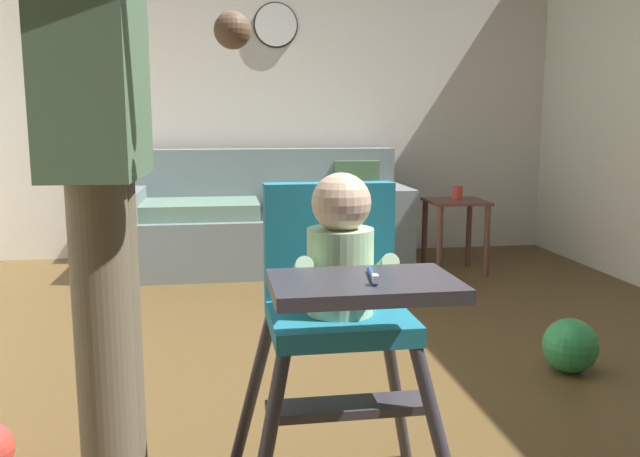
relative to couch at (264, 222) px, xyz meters
The scene contains 9 objects.
ground 2.42m from the couch, 88.89° to the right, with size 6.28×7.36×0.10m, color brown.
wall_far 1.14m from the couch, 84.93° to the left, with size 5.48×0.06×2.68m, color silver.
couch is the anchor object (origin of this frame).
high_chair 3.20m from the couch, 89.98° to the right, with size 0.62×0.73×0.96m.
adult_standing 3.29m from the couch, 100.31° to the right, with size 0.51×0.51×1.75m.
toy_ball_second 2.58m from the couch, 62.71° to the right, with size 0.24×0.24×0.24m, color green.
side_table 1.39m from the couch, 16.20° to the right, with size 0.40×0.40×0.52m.
sippy_cup 1.42m from the couch, 16.09° to the right, with size 0.07×0.07×0.10m, color #D13D33.
wall_clock 1.56m from the couch, 73.29° to the left, with size 0.35×0.04×0.35m.
Camera 1 is at (-0.33, -2.43, 1.08)m, focal length 36.99 mm.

